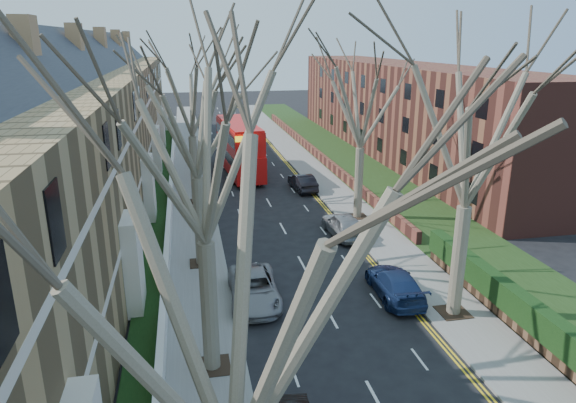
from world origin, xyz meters
TOP-DOWN VIEW (x-y plane):
  - pavement_left at (-6.00, 39.00)m, footprint 3.00×102.00m
  - pavement_right at (6.00, 39.00)m, footprint 3.00×102.00m
  - terrace_left at (-13.65, 31.00)m, footprint 9.70×78.00m
  - flats_right at (17.46, 43.00)m, footprint 13.97×54.00m
  - front_wall_left at (-7.65, 31.00)m, footprint 0.30×78.00m
  - grass_verge_right at (10.50, 39.00)m, footprint 6.00×102.00m
  - tree_left_near at (-5.70, -4.00)m, footprint 9.80×9.80m
  - tree_left_mid at (-5.70, 6.00)m, footprint 10.50×10.50m
  - tree_left_far at (-5.70, 16.00)m, footprint 10.15×10.15m
  - tree_left_dist at (-5.70, 28.00)m, footprint 10.50×10.50m
  - tree_right_mid at (5.70, 8.00)m, footprint 10.50×10.50m
  - tree_right_far at (5.70, 22.00)m, footprint 10.15×10.15m
  - double_decker_bus at (-1.23, 36.82)m, footprint 3.61×11.92m
  - car_left_far at (-3.34, 11.16)m, footprint 2.52×5.19m
  - car_right_near at (3.70, 10.28)m, footprint 2.21×4.96m
  - car_right_mid at (3.67, 18.87)m, footprint 2.13×4.71m
  - car_right_far at (3.45, 29.94)m, footprint 1.84×4.44m

SIDE VIEW (x-z plane):
  - pavement_left at x=-6.00m, z-range 0.00..0.12m
  - pavement_right at x=6.00m, z-range 0.00..0.12m
  - grass_verge_right at x=10.50m, z-range 0.12..0.18m
  - front_wall_left at x=-7.65m, z-range 0.12..1.12m
  - car_right_near at x=3.70m, z-range 0.00..1.41m
  - car_left_far at x=-3.34m, z-range 0.00..1.42m
  - car_right_far at x=3.45m, z-range 0.00..1.43m
  - car_right_mid at x=3.67m, z-range 0.00..1.57m
  - double_decker_bus at x=-1.23m, z-range -0.03..4.86m
  - flats_right at x=17.46m, z-range -0.02..9.98m
  - terrace_left at x=-13.65m, z-range -1.27..12.33m
  - tree_left_near at x=-5.70m, z-range 2.06..15.79m
  - tree_left_far at x=-5.70m, z-range 2.13..16.35m
  - tree_right_far at x=5.70m, z-range 2.13..16.35m
  - tree_left_mid at x=-5.70m, z-range 2.20..16.91m
  - tree_right_mid at x=5.70m, z-range 2.20..16.91m
  - tree_left_dist at x=-5.70m, z-range 2.20..16.91m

